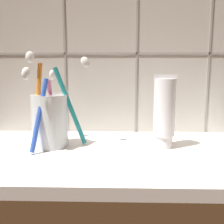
{
  "coord_description": "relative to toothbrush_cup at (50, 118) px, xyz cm",
  "views": [
    {
      "loc": [
        -2.56,
        -46.69,
        16.92
      ],
      "look_at": [
        -3.84,
        0.99,
        9.39
      ],
      "focal_mm": 40.0,
      "sensor_mm": 36.0,
      "label": 1
    }
  ],
  "objects": [
    {
      "name": "sink_counter",
      "position": [
        16.43,
        -2.47,
        -6.82
      ],
      "size": [
        70.17,
        32.05,
        2.0
      ],
      "primitive_type": "cube",
      "color": "white",
      "rests_on": "ground"
    },
    {
      "name": "tile_wall_backsplash",
      "position": [
        16.43,
        13.8,
        20.54
      ],
      "size": [
        80.17,
        1.72,
        56.69
      ],
      "color": "#B7B2A8",
      "rests_on": "ground"
    },
    {
      "name": "toothbrush_cup",
      "position": [
        0.0,
        0.0,
        0.0
      ],
      "size": [
        12.71,
        13.79,
        19.05
      ],
      "color": "silver",
      "rests_on": "sink_counter"
    },
    {
      "name": "toothpaste_tube",
      "position": [
        22.97,
        0.01,
        1.41
      ],
      "size": [
        4.44,
        4.23,
        14.57
      ],
      "color": "white",
      "rests_on": "sink_counter"
    }
  ]
}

